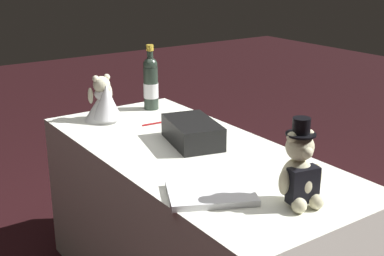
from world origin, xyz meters
name	(u,v)px	position (x,y,z in m)	size (l,w,h in m)	color
reception_table	(192,229)	(0.00, 0.00, 0.37)	(1.56, 0.70, 0.74)	white
teddy_bear_groom	(300,172)	(0.60, 0.01, 0.85)	(0.15, 0.16, 0.29)	beige
teddy_bear_bride	(104,102)	(-0.59, -0.11, 0.83)	(0.21, 0.19, 0.23)	white
champagne_bottle	(151,83)	(-0.64, 0.18, 0.88)	(0.08, 0.08, 0.34)	#28342A
signing_pen	(155,123)	(-0.40, 0.06, 0.74)	(0.02, 0.14, 0.01)	maroon
gift_case_black	(192,132)	(-0.08, 0.06, 0.79)	(0.34, 0.25, 0.10)	black
guestbook	(211,193)	(0.39, -0.19, 0.75)	(0.21, 0.29, 0.02)	white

